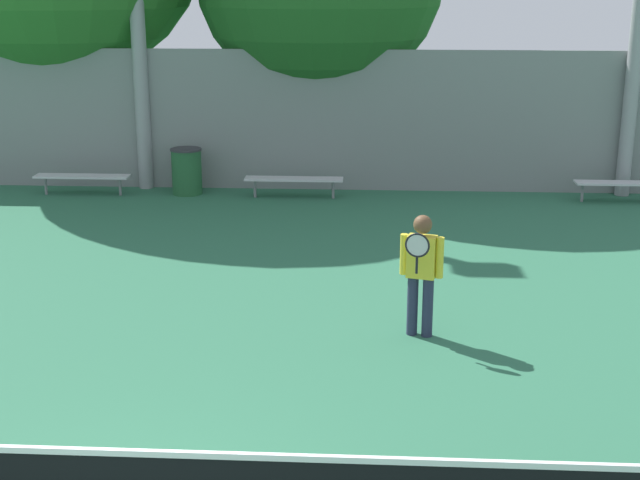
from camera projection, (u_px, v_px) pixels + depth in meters
tennis_player at (421, 268)px, 11.30m from camera, size 0.55×0.47×1.61m
bench_courtside_near at (82, 177)px, 18.95m from camera, size 2.02×0.40×0.43m
bench_courtside_far at (294, 180)px, 18.70m from camera, size 2.07×0.40×0.43m
bench_by_gate at (615, 184)px, 18.32m from camera, size 1.63×0.40×0.43m
trash_bin at (187, 171)px, 19.02m from camera, size 0.67×0.67×0.98m
back_fence at (276, 120)px, 19.21m from camera, size 25.43×0.06×3.02m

